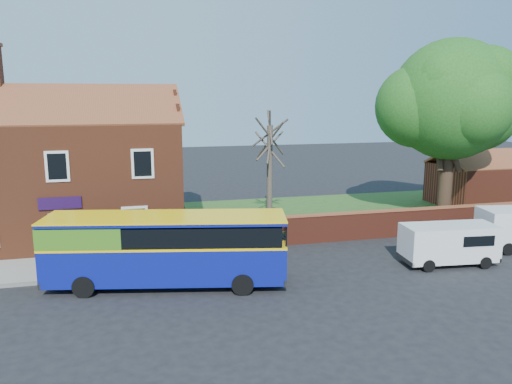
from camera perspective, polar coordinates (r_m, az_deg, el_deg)
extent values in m
plane|color=black|center=(19.80, -2.81, -12.71)|extent=(120.00, 120.00, 0.00)
cube|color=gray|center=(25.09, -21.54, -8.13)|extent=(18.00, 3.50, 0.12)
cube|color=slate|center=(23.46, -22.09, -9.48)|extent=(18.00, 0.15, 0.14)
cube|color=#426B28|center=(35.80, 13.83, -2.12)|extent=(26.00, 12.00, 0.04)
cube|color=brown|center=(29.89, -20.58, 1.25)|extent=(12.00, 8.00, 6.50)
cube|color=brown|center=(27.53, -21.65, 9.30)|extent=(12.30, 4.08, 2.16)
cube|color=brown|center=(31.50, -20.70, 9.49)|extent=(12.30, 4.08, 2.16)
cube|color=black|center=(25.74, -21.77, 2.73)|extent=(1.10, 0.06, 1.50)
cube|color=#4C0F19|center=(26.41, -21.24, -4.81)|extent=(0.95, 0.04, 2.10)
cube|color=silver|center=(26.41, -21.24, -4.69)|extent=(1.20, 0.06, 2.30)
cube|color=#220C36|center=(26.01, -21.50, -1.20)|extent=(2.00, 0.06, 0.60)
cube|color=maroon|center=(30.61, 19.09, -3.22)|extent=(22.00, 0.30, 1.50)
cube|color=brown|center=(30.43, 19.18, -1.76)|extent=(22.00, 0.38, 0.10)
cube|color=maroon|center=(40.46, 25.30, 0.77)|extent=(8.00, 5.00, 3.00)
cube|color=brown|center=(39.23, 26.69, 3.40)|extent=(8.20, 2.56, 1.24)
cube|color=brown|center=(41.15, 24.44, 3.89)|extent=(8.20, 2.56, 1.24)
cube|color=navy|center=(21.55, -10.14, -7.63)|extent=(10.21, 4.44, 1.58)
cube|color=yellow|center=(21.31, -10.21, -5.62)|extent=(10.23, 4.46, 0.10)
cube|color=black|center=(21.18, -10.25, -4.39)|extent=(9.83, 4.37, 0.79)
cube|color=#44861D|center=(21.88, -18.79, -4.31)|extent=(3.81, 3.15, 0.84)
cube|color=navy|center=(21.05, -10.30, -3.01)|extent=(10.21, 4.44, 0.14)
cube|color=yellow|center=(21.03, -10.31, -2.79)|extent=(10.26, 4.48, 0.06)
cylinder|color=black|center=(21.39, -19.08, -10.18)|extent=(0.93, 0.45, 0.89)
cylinder|color=black|center=(23.48, -17.46, -8.17)|extent=(0.93, 0.45, 0.89)
cylinder|color=black|center=(20.49, -1.55, -10.50)|extent=(0.93, 0.45, 0.89)
cylinder|color=black|center=(22.66, -1.62, -8.35)|extent=(0.93, 0.45, 0.89)
cube|color=white|center=(25.48, 21.18, -5.37)|extent=(4.54, 2.15, 1.67)
cube|color=black|center=(26.44, 24.96, -4.48)|extent=(0.22, 1.50, 0.66)
cube|color=black|center=(26.81, 25.11, -6.54)|extent=(0.26, 1.76, 0.21)
cylinder|color=black|center=(24.37, 19.10, -7.96)|extent=(0.60, 0.27, 0.58)
cylinder|color=black|center=(25.75, 17.41, -6.83)|extent=(0.60, 0.27, 0.58)
cylinder|color=black|center=(25.77, 24.70, -7.34)|extent=(0.60, 0.27, 0.58)
cylinder|color=black|center=(27.08, 22.81, -6.32)|extent=(0.60, 0.27, 0.58)
cylinder|color=black|center=(28.36, 26.83, -5.82)|extent=(0.68, 0.32, 0.65)
cylinder|color=black|center=(29.88, 25.01, -4.85)|extent=(0.68, 0.32, 0.65)
cylinder|color=black|center=(33.79, 20.81, 0.75)|extent=(0.82, 0.82, 4.71)
sphere|color=#2E7925|center=(33.32, 21.44, 9.80)|extent=(7.38, 7.38, 7.38)
sphere|color=#2E7925|center=(34.93, 23.90, 8.63)|extent=(5.33, 5.33, 5.33)
sphere|color=#2E7925|center=(32.77, 17.95, 9.30)|extent=(5.12, 5.12, 5.12)
cylinder|color=#4C4238|center=(30.45, 1.57, 1.80)|extent=(0.35, 0.35, 6.17)
cylinder|color=#4C4238|center=(30.17, 1.60, 5.93)|extent=(0.36, 3.01, 2.42)
cylinder|color=#4C4238|center=(30.19, 1.59, 5.52)|extent=(1.57, 2.22, 2.22)
cylinder|color=#4C4238|center=(30.15, 1.60, 6.35)|extent=(2.52, 1.16, 2.46)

